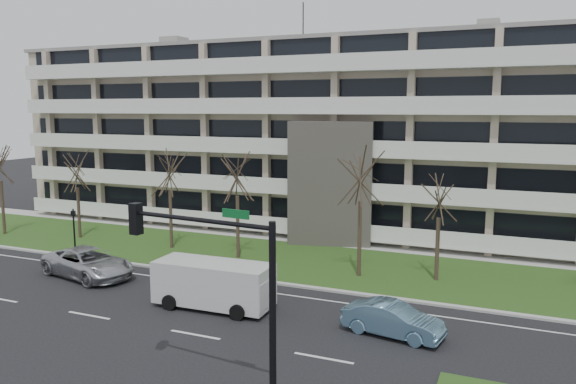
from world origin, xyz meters
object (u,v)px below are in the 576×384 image
at_px(silver_pickup, 88,263).
at_px(pedestrian_signal, 74,224).
at_px(white_van, 215,281).
at_px(blue_sedan, 393,320).
at_px(traffic_signal, 221,282).

bearing_deg(silver_pickup, pedestrian_signal, 62.91).
bearing_deg(white_van, blue_sedan, -1.54).
distance_m(silver_pickup, white_van, 9.71).
bearing_deg(silver_pickup, white_van, -86.37).
xyz_separation_m(silver_pickup, white_van, (9.57, -1.58, 0.53)).
relative_size(silver_pickup, pedestrian_signal, 2.06).
height_order(white_van, pedestrian_signal, pedestrian_signal).
xyz_separation_m(white_van, traffic_signal, (5.17, -8.33, 3.02)).
bearing_deg(blue_sedan, silver_pickup, 94.63).
relative_size(silver_pickup, white_van, 1.02).
bearing_deg(blue_sedan, traffic_signal, 165.06).
height_order(blue_sedan, pedestrian_signal, pedestrian_signal).
bearing_deg(pedestrian_signal, silver_pickup, -61.48).
relative_size(blue_sedan, pedestrian_signal, 1.48).
height_order(blue_sedan, white_van, white_van).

